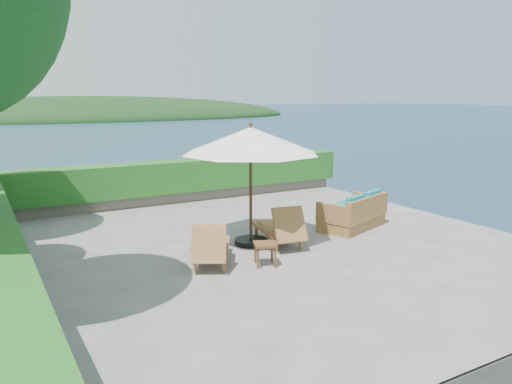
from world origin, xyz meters
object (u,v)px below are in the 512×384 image
side_table (265,247)px  wicker_loveseat (354,214)px  lounge_left (211,246)px  patio_umbrella (251,142)px  lounge_right (280,228)px

side_table → wicker_loveseat: (3.54, 1.35, -0.01)m
lounge_left → side_table: 1.12m
patio_umbrella → lounge_left: patio_umbrella is taller
lounge_left → lounge_right: size_ratio=0.96×
lounge_right → wicker_loveseat: bearing=17.4°
lounge_left → patio_umbrella: bearing=59.6°
patio_umbrella → side_table: patio_umbrella is taller
side_table → wicker_loveseat: wicker_loveseat is taller
patio_umbrella → lounge_right: bearing=-37.0°
lounge_right → wicker_loveseat: size_ratio=0.84×
lounge_left → lounge_right: 2.02m
patio_umbrella → lounge_right: (0.55, -0.41, -1.99)m
patio_umbrella → side_table: size_ratio=6.28×
patio_umbrella → side_table: bearing=-108.2°
lounge_left → lounge_right: bearing=41.2°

